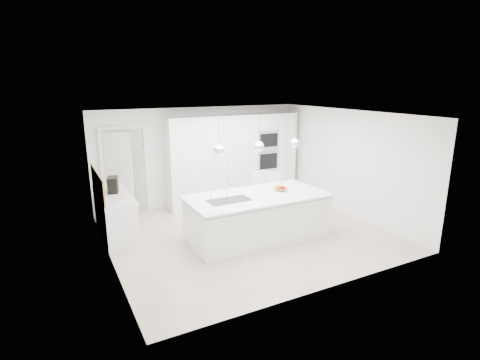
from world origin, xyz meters
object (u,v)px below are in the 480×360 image
island_base (258,218)px  fruit_bowl (281,189)px  espresso_machine (113,185)px  bar_stool_right (276,195)px  bar_stool_left (262,196)px

island_base → fruit_bowl: bearing=9.2°
espresso_machine → bar_stool_right: bearing=5.0°
fruit_bowl → espresso_machine: size_ratio=0.85×
island_base → bar_stool_left: size_ratio=2.50×
island_base → fruit_bowl: fruit_bowl is taller
fruit_bowl → bar_stool_right: size_ratio=0.27×
bar_stool_left → island_base: bearing=-138.2°
fruit_bowl → espresso_machine: bearing=154.6°
island_base → bar_stool_right: bar_stool_right is taller
island_base → bar_stool_right: 1.43m
espresso_machine → bar_stool_right: espresso_machine is taller
bar_stool_right → bar_stool_left: bearing=-149.7°
island_base → espresso_machine: size_ratio=8.49×
island_base → bar_stool_left: bearing=55.2°
bar_stool_right → fruit_bowl: bearing=-98.4°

